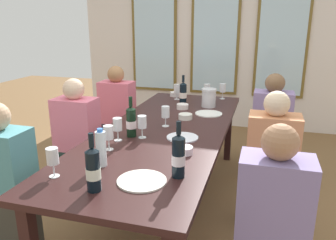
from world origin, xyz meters
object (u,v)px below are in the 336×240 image
(dining_table, at_px, (165,136))
(wine_glass_1, at_px, (118,125))
(wine_glass_2, at_px, (223,89))
(wine_bottle_3, at_px, (131,121))
(tasting_bowl_1, at_px, (185,116))
(tasting_bowl_0, at_px, (183,106))
(tasting_bowl_2, at_px, (184,150))
(seated_person_4, at_px, (78,141))
(water_bottle, at_px, (101,148))
(wine_bottle_2, at_px, (183,93))
(white_plate_0, at_px, (142,181))
(wine_glass_0, at_px, (177,89))
(wine_bottle_0, at_px, (93,169))
(seated_person_1, at_px, (271,131))
(wine_glass_6, at_px, (52,157))
(wine_glass_7, at_px, (142,123))
(seated_person_0, at_px, (118,116))
(wine_bottle_1, at_px, (178,156))
(tasting_bowl_3, at_px, (176,94))
(seated_person_5, at_px, (271,165))
(metal_pitcher, at_px, (209,98))
(white_plate_1, at_px, (209,114))
(wine_glass_5, at_px, (207,89))
(seated_person_2, at_px, (6,187))
(white_plate_2, at_px, (182,137))
(wine_glass_3, at_px, (166,112))
(seated_person_3, at_px, (272,227))
(wine_glass_4, at_px, (108,134))

(dining_table, height_order, wine_glass_1, wine_glass_1)
(dining_table, distance_m, wine_glass_2, 1.28)
(wine_bottle_3, distance_m, tasting_bowl_1, 0.65)
(tasting_bowl_0, xyz_separation_m, tasting_bowl_2, (0.30, -1.15, -0.00))
(dining_table, xyz_separation_m, seated_person_4, (-0.86, 0.04, -0.15))
(tasting_bowl_0, bearing_deg, water_bottle, -95.70)
(wine_bottle_2, bearing_deg, white_plate_0, -83.40)
(tasting_bowl_1, xyz_separation_m, wine_glass_0, (-0.28, 0.74, 0.10))
(wine_bottle_0, xyz_separation_m, seated_person_1, (0.92, 1.96, -0.34))
(white_plate_0, bearing_deg, water_bottle, 156.82)
(tasting_bowl_2, bearing_deg, wine_glass_6, -139.41)
(wine_glass_2, xyz_separation_m, wine_glass_7, (-0.41, -1.50, 0.00))
(wine_bottle_2, bearing_deg, dining_table, -85.85)
(wine_bottle_3, relative_size, seated_person_0, 0.28)
(wine_bottle_1, distance_m, tasting_bowl_1, 1.18)
(tasting_bowl_3, distance_m, wine_glass_1, 1.59)
(wine_glass_1, bearing_deg, wine_glass_6, -98.78)
(tasting_bowl_3, xyz_separation_m, seated_person_5, (1.10, -1.24, -0.24))
(wine_glass_7, bearing_deg, metal_pitcher, 73.28)
(white_plate_1, xyz_separation_m, tasting_bowl_3, (-0.51, 0.67, 0.02))
(wine_glass_2, xyz_separation_m, wine_glass_5, (-0.17, -0.07, 0.00))
(wine_glass_0, bearing_deg, metal_pitcher, -30.41)
(dining_table, relative_size, tasting_bowl_2, 23.02)
(wine_bottle_3, distance_m, seated_person_5, 1.13)
(wine_glass_5, bearing_deg, wine_glass_2, 22.83)
(wine_glass_2, xyz_separation_m, seated_person_4, (-1.17, -1.19, -0.33))
(white_plate_1, bearing_deg, wine_bottle_1, -87.66)
(seated_person_2, bearing_deg, tasting_bowl_1, 51.50)
(wine_bottle_0, height_order, seated_person_4, seated_person_4)
(white_plate_0, distance_m, white_plate_1, 1.49)
(wine_glass_1, relative_size, wine_glass_6, 1.00)
(white_plate_0, relative_size, tasting_bowl_1, 2.22)
(white_plate_2, xyz_separation_m, water_bottle, (-0.36, -0.63, 0.11))
(white_plate_0, xyz_separation_m, wine_glass_1, (-0.40, 0.58, 0.12))
(wine_glass_7, xyz_separation_m, seated_person_5, (0.96, 0.24, -0.33))
(wine_bottle_1, bearing_deg, metal_pitcher, 93.61)
(wine_glass_3, relative_size, seated_person_3, 0.16)
(wine_bottle_2, xyz_separation_m, tasting_bowl_2, (0.34, -1.36, -0.09))
(seated_person_1, bearing_deg, wine_bottle_0, -115.01)
(wine_glass_2, distance_m, wine_glass_5, 0.18)
(white_plate_1, distance_m, tasting_bowl_3, 0.84)
(wine_glass_2, bearing_deg, seated_person_1, -34.79)
(tasting_bowl_3, relative_size, wine_glass_7, 0.75)
(wine_glass_1, bearing_deg, wine_bottle_3, 62.90)
(wine_glass_6, bearing_deg, wine_glass_4, 75.76)
(tasting_bowl_3, bearing_deg, tasting_bowl_2, -73.15)
(tasting_bowl_0, height_order, wine_glass_0, wine_glass_0)
(wine_glass_6, relative_size, wine_glass_7, 1.00)
(wine_glass_4, relative_size, seated_person_0, 0.16)
(seated_person_2, height_order, seated_person_3, same)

